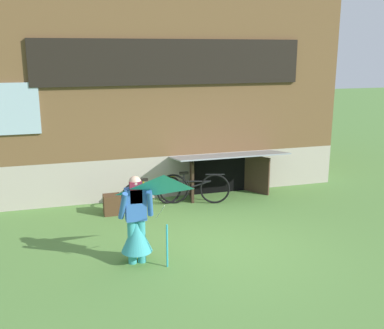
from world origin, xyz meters
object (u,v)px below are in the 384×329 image
(bicycle_yellow, at_px, (152,192))
(wooden_crate, at_px, (112,205))
(person, at_px, (136,227))
(kite, at_px, (164,203))
(bicycle_black, at_px, (194,188))

(bicycle_yellow, distance_m, wooden_crate, 0.98)
(wooden_crate, bearing_deg, bicycle_yellow, 13.39)
(person, height_order, kite, person)
(bicycle_black, distance_m, wooden_crate, 1.94)
(bicycle_yellow, bearing_deg, bicycle_black, -18.59)
(bicycle_black, bearing_deg, person, -107.92)
(bicycle_yellow, bearing_deg, wooden_crate, 177.42)
(person, height_order, bicycle_yellow, person)
(kite, distance_m, bicycle_yellow, 3.48)
(person, xyz_separation_m, kite, (0.34, -0.60, 0.59))
(person, xyz_separation_m, bicycle_yellow, (0.84, 2.73, -0.29))
(person, bearing_deg, wooden_crate, 93.80)
(person, distance_m, bicycle_black, 3.25)
(kite, xyz_separation_m, wooden_crate, (-0.45, 3.11, -1.01))
(person, relative_size, bicycle_yellow, 1.01)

